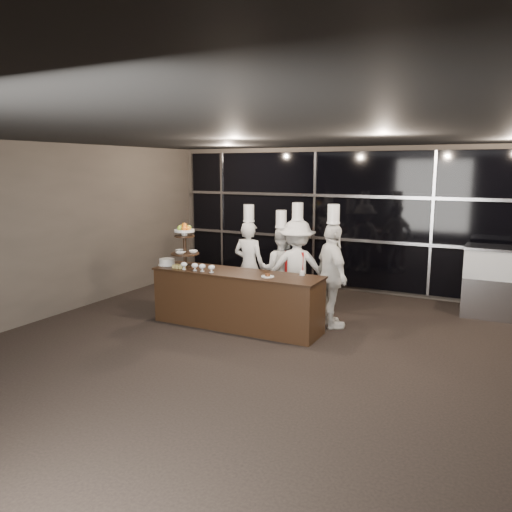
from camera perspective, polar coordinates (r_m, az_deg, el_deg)
The scene contains 14 objects.
room at distance 5.81m, azimuth 0.62°, elevation -0.63°, with size 10.00×10.00×10.00m.
window_wall at distance 10.41m, azimuth 12.93°, elevation 3.91°, with size 8.60×0.10×2.80m.
buffet_counter at distance 8.14m, azimuth -2.23°, elevation -4.96°, with size 2.84×0.74×0.92m.
display_stand at distance 8.49m, azimuth -8.16°, elevation 1.59°, with size 0.48×0.48×0.74m.
compotes at distance 8.14m, azimuth -6.64°, elevation -1.15°, with size 0.65×0.11×0.12m.
layer_cake at distance 8.72m, azimuth -10.14°, elevation -0.68°, with size 0.30×0.30×0.11m.
pastry_squares at distance 8.43m, azimuth -8.80°, elevation -1.18°, with size 0.19×0.13×0.05m.
small_plate at distance 7.67m, azimuth 1.33°, elevation -2.29°, with size 0.20×0.20×0.05m.
chef_cup at distance 7.81m, azimuth 5.31°, elevation -1.96°, with size 0.08×0.08×0.07m, color white.
display_case at distance 9.59m, azimuth 27.25°, elevation -2.43°, with size 1.56×0.68×1.24m.
chef_a at distance 9.08m, azimuth -0.81°, elevation -0.93°, with size 0.60×0.39×1.93m.
chef_b at distance 8.90m, azimuth 2.85°, elevation -1.53°, with size 0.89×0.78×1.84m.
chef_c at distance 8.69m, azimuth 4.69°, elevation -1.38°, with size 1.24×0.97×1.99m.
chef_d at distance 8.13m, azimuth 8.67°, elevation -2.15°, with size 0.98×1.03×2.01m.
Camera 1 is at (2.56, -5.10, 2.58)m, focal length 35.00 mm.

